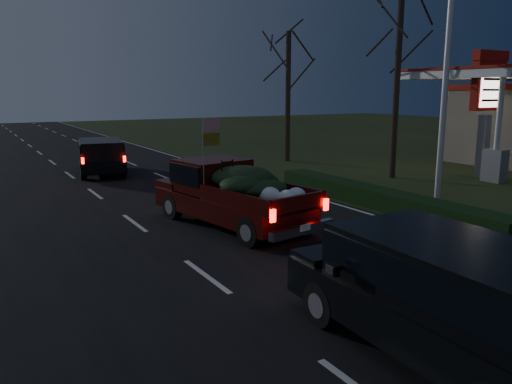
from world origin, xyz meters
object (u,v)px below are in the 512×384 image
gas_price_pylon (488,93)px  rear_suv (453,290)px  pickup_truck (231,190)px  lead_suv (101,153)px  light_pole (449,38)px

gas_price_pylon → rear_suv: 17.65m
pickup_truck → lead_suv: size_ratio=1.15×
gas_price_pylon → lead_suv: (-14.60, 9.61, -2.77)m
lead_suv → gas_price_pylon: bearing=-22.9°
pickup_truck → rear_suv: 8.23m
pickup_truck → lead_suv: (-0.97, 11.24, -0.05)m
gas_price_pylon → lead_suv: size_ratio=1.15×
gas_price_pylon → rear_suv: size_ratio=1.09×
gas_price_pylon → rear_suv: (-14.42, -9.82, -2.67)m
pickup_truck → lead_suv: pickup_truck is taller
light_pole → gas_price_pylon: 7.36m
light_pole → lead_suv: bearing=122.7°
pickup_truck → rear_suv: size_ratio=1.09×
light_pole → lead_suv: size_ratio=1.89×
gas_price_pylon → pickup_truck: gas_price_pylon is taller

